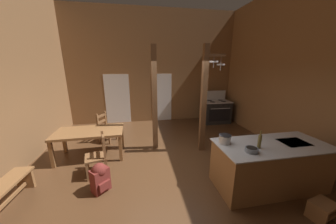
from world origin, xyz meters
TOP-DOWN VIEW (x-y plane):
  - ground_plane at (0.00, 0.00)m, footprint 7.64×8.26m
  - wall_back at (0.00, 3.80)m, footprint 7.64×0.14m
  - wall_right at (3.49, 0.00)m, footprint 0.14×8.26m
  - glazed_door_back_left at (-1.54, 3.72)m, footprint 1.00×0.01m
  - glazed_panel_back_right at (0.34, 3.72)m, footprint 0.84×0.01m
  - kitchen_island at (1.85, -0.94)m, footprint 2.17×0.98m
  - stove_range at (2.59, 3.07)m, footprint 1.14×0.83m
  - support_post_with_pot_rack at (1.11, 0.76)m, footprint 0.59×0.23m
  - support_post_center at (-0.22, 1.11)m, footprint 0.14×0.14m
  - step_stool at (2.15, -1.80)m, footprint 0.41×0.35m
  - dining_table at (-1.98, 0.91)m, footprint 1.73×0.95m
  - ladderback_chair_near_window at (-1.75, 1.87)m, footprint 0.59×0.59m
  - ladderback_chair_by_post at (-1.61, 0.07)m, footprint 0.54×0.54m
  - backpack at (-1.46, -0.52)m, footprint 0.38×0.39m
  - stockpot_on_counter at (0.95, -0.74)m, footprint 0.30×0.23m
  - mixing_bowl_on_counter at (1.25, -1.15)m, footprint 0.22×0.22m
  - bottle_tall_on_counter at (1.47, -1.04)m, footprint 0.06×0.06m

SIDE VIEW (x-z plane):
  - ground_plane at x=0.00m, z-range -0.10..0.00m
  - step_stool at x=2.15m, z-range 0.03..0.33m
  - backpack at x=-1.46m, z-range 0.02..0.61m
  - ladderback_chair_near_window at x=-1.75m, z-range -0.02..0.93m
  - ladderback_chair_by_post at x=-1.61m, z-range -0.02..0.93m
  - kitchen_island at x=1.85m, z-range 0.00..0.93m
  - stove_range at x=2.59m, z-range -0.18..1.14m
  - dining_table at x=-1.98m, z-range 0.28..1.02m
  - mixing_bowl_on_counter at x=1.25m, z-range 0.93..1.01m
  - stockpot_on_counter at x=0.95m, z-range 0.93..1.10m
  - glazed_door_back_left at x=-1.54m, z-range 0.00..2.05m
  - glazed_panel_back_right at x=0.34m, z-range 0.00..2.05m
  - bottle_tall_on_counter at x=1.47m, z-range 0.89..1.23m
  - support_post_center at x=-0.22m, z-range 0.00..2.92m
  - support_post_with_pot_rack at x=1.11m, z-range 0.11..3.03m
  - wall_back at x=0.00m, z-range 0.00..4.57m
  - wall_right at x=3.49m, z-range 0.00..4.57m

